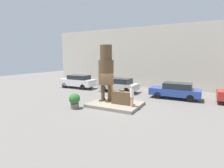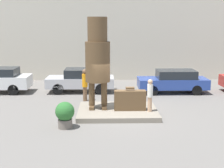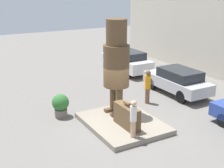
# 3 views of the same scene
# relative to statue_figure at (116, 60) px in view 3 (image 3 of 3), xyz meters

# --- Properties ---
(ground_plane) EXTENTS (60.00, 60.00, 0.00)m
(ground_plane) POSITION_rel_statue_figure_xyz_m (0.97, -0.22, -2.84)
(ground_plane) COLOR slate
(pedestal) EXTENTS (3.87, 3.06, 0.23)m
(pedestal) POSITION_rel_statue_figure_xyz_m (0.97, -0.22, -2.73)
(pedestal) COLOR gray
(pedestal) RESTS_ON ground_plane
(statue_figure) EXTENTS (1.21, 1.21, 4.47)m
(statue_figure) POSITION_rel_statue_figure_xyz_m (0.00, 0.00, 0.00)
(statue_figure) COLOR brown
(statue_figure) RESTS_ON pedestal
(giant_suitcase) EXTENTS (1.53, 0.45, 1.16)m
(giant_suitcase) POSITION_rel_statue_figure_xyz_m (1.56, -0.37, -2.12)
(giant_suitcase) COLOR brown
(giant_suitcase) RESTS_ON pedestal
(tourist) EXTENTS (0.27, 0.27, 1.57)m
(tourist) POSITION_rel_statue_figure_xyz_m (2.49, -0.65, -1.75)
(tourist) COLOR tan
(tourist) RESTS_ON pedestal
(parked_car_white) EXTENTS (4.51, 1.75, 1.60)m
(parked_car_white) POSITION_rel_statue_figure_xyz_m (-6.66, 4.73, -1.99)
(parked_car_white) COLOR silver
(parked_car_white) RESTS_ON ground_plane
(parked_car_silver) EXTENTS (4.30, 1.77, 1.51)m
(parked_car_silver) POSITION_rel_statue_figure_xyz_m (-1.17, 4.80, -2.03)
(parked_car_silver) COLOR #B7B7BC
(parked_car_silver) RESTS_ON ground_plane
(planter_pot) EXTENTS (0.82, 0.82, 1.14)m
(planter_pot) POSITION_rel_statue_figure_xyz_m (-1.36, -2.30, -2.22)
(planter_pot) COLOR #70665B
(planter_pot) RESTS_ON ground_plane
(worker_hivis) EXTENTS (0.31, 0.31, 1.84)m
(worker_hivis) POSITION_rel_statue_figure_xyz_m (-0.79, 2.40, -1.83)
(worker_hivis) COLOR brown
(worker_hivis) RESTS_ON ground_plane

